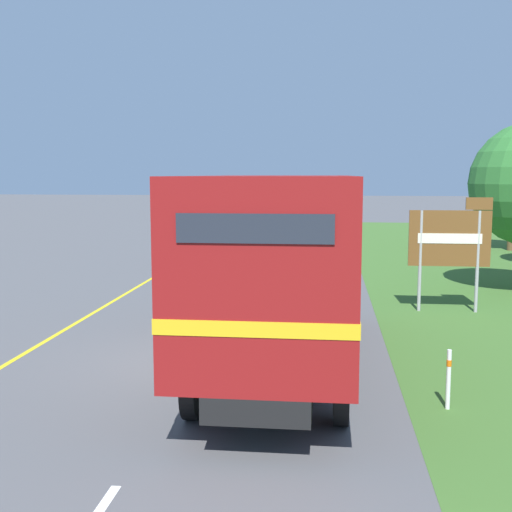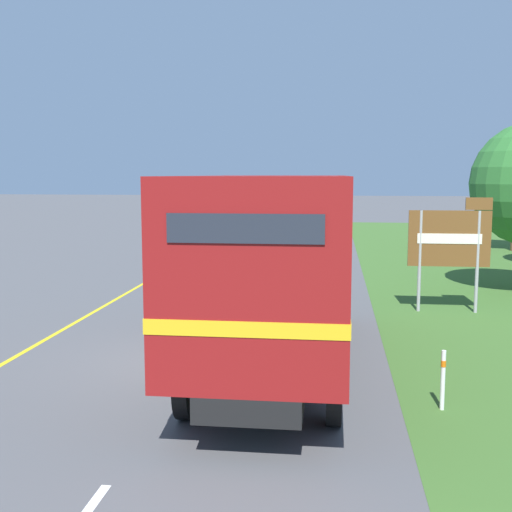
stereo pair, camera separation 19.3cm
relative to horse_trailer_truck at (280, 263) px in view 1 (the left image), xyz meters
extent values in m
plane|color=#515154|center=(-1.56, 0.30, -2.02)|extent=(200.00, 200.00, 0.00)
cube|color=yellow|center=(-5.26, 10.56, -2.02)|extent=(0.12, 54.44, 0.01)
cube|color=white|center=(-1.56, 0.53, -2.02)|extent=(0.12, 2.60, 0.01)
cube|color=white|center=(-1.56, 7.13, -2.02)|extent=(0.12, 2.60, 0.01)
cube|color=white|center=(-1.56, 13.73, -2.02)|extent=(0.12, 2.60, 0.01)
cube|color=white|center=(-1.56, 20.33, -2.02)|extent=(0.12, 2.60, 0.01)
cube|color=white|center=(-1.56, 26.93, -2.02)|extent=(0.12, 2.60, 0.01)
cylinder|color=black|center=(-1.10, 3.99, -1.52)|extent=(0.22, 1.00, 1.00)
cylinder|color=black|center=(1.10, 3.99, -1.52)|extent=(0.22, 1.00, 1.00)
cylinder|color=black|center=(-1.10, -2.57, -1.52)|extent=(0.22, 1.00, 1.00)
cylinder|color=black|center=(1.10, -2.57, -1.52)|extent=(0.22, 1.00, 1.00)
cube|color=black|center=(0.00, 0.30, -1.34)|extent=(1.40, 8.74, 0.36)
cube|color=maroon|center=(0.00, -0.75, 0.22)|extent=(2.55, 6.64, 2.75)
cube|color=gold|center=(0.00, -0.75, -0.26)|extent=(2.57, 6.66, 0.20)
cube|color=#232833|center=(0.00, -4.08, 0.98)|extent=(1.91, 0.03, 0.36)
cube|color=maroon|center=(0.00, 3.62, -0.21)|extent=(2.45, 2.10, 1.90)
cube|color=#283342|center=(0.00, 4.68, 0.03)|extent=(2.17, 0.03, 0.85)
cylinder|color=black|center=(-4.05, 15.55, -1.69)|extent=(0.16, 0.66, 0.66)
cylinder|color=black|center=(-2.57, 15.55, -1.69)|extent=(0.16, 0.66, 0.66)
cylinder|color=black|center=(-4.05, 13.16, -1.69)|extent=(0.16, 0.66, 0.66)
cylinder|color=black|center=(-2.57, 13.16, -1.69)|extent=(0.16, 0.66, 0.66)
cube|color=white|center=(-3.31, 14.36, -1.30)|extent=(1.80, 3.85, 0.78)
cube|color=#282D38|center=(-3.31, 14.20, -0.57)|extent=(1.55, 2.12, 0.67)
cube|color=red|center=(-3.94, 12.42, -1.16)|extent=(0.20, 0.03, 0.14)
cube|color=red|center=(-2.68, 12.42, -1.16)|extent=(0.20, 0.03, 0.14)
cylinder|color=#9E9EA3|center=(3.33, 5.59, -0.67)|extent=(0.09, 0.09, 2.70)
cylinder|color=#9E9EA3|center=(4.81, 5.59, -0.67)|extent=(0.09, 0.09, 2.70)
cube|color=brown|center=(4.07, 5.59, -0.05)|extent=(2.11, 0.06, 1.48)
cube|color=brown|center=(4.79, 5.59, 0.86)|extent=(0.68, 0.06, 0.32)
cube|color=silver|center=(4.07, 5.55, -0.05)|extent=(1.65, 0.02, 0.27)
cylinder|color=brown|center=(9.66, 20.17, -0.81)|extent=(0.35, 0.35, 2.42)
cylinder|color=white|center=(2.77, -1.78, -1.54)|extent=(0.07, 0.07, 0.95)
cylinder|color=orange|center=(2.77, -1.78, -1.28)|extent=(0.08, 0.08, 0.10)
camera|label=1|loc=(0.87, -11.67, 1.62)|focal=45.00mm
camera|label=2|loc=(1.06, -11.64, 1.62)|focal=45.00mm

